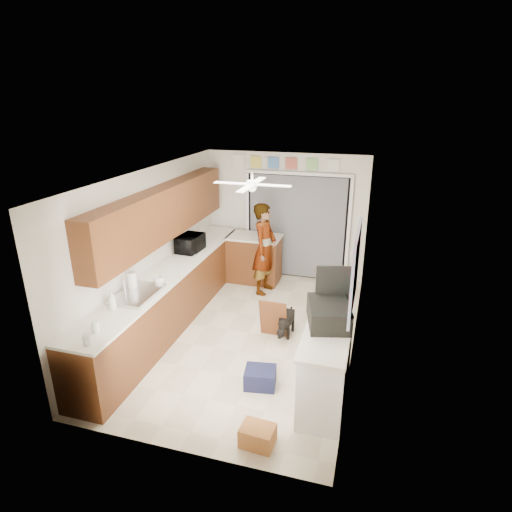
# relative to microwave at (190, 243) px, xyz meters

# --- Properties ---
(floor) EXTENTS (5.00, 5.00, 0.00)m
(floor) POSITION_rel_microwave_xyz_m (1.33, -0.86, -1.08)
(floor) COLOR beige
(floor) RESTS_ON ground
(ceiling) EXTENTS (5.00, 5.00, 0.00)m
(ceiling) POSITION_rel_microwave_xyz_m (1.33, -0.86, 1.42)
(ceiling) COLOR white
(ceiling) RESTS_ON ground
(wall_back) EXTENTS (3.20, 0.00, 3.20)m
(wall_back) POSITION_rel_microwave_xyz_m (1.33, 1.64, 0.17)
(wall_back) COLOR silver
(wall_back) RESTS_ON ground
(wall_front) EXTENTS (3.20, 0.00, 3.20)m
(wall_front) POSITION_rel_microwave_xyz_m (1.33, -3.36, 0.17)
(wall_front) COLOR silver
(wall_front) RESTS_ON ground
(wall_left) EXTENTS (0.00, 5.00, 5.00)m
(wall_left) POSITION_rel_microwave_xyz_m (-0.27, -0.86, 0.17)
(wall_left) COLOR silver
(wall_left) RESTS_ON ground
(wall_right) EXTENTS (0.00, 5.00, 5.00)m
(wall_right) POSITION_rel_microwave_xyz_m (2.93, -0.86, 0.17)
(wall_right) COLOR silver
(wall_right) RESTS_ON ground
(left_base_cabinets) EXTENTS (0.60, 4.80, 0.90)m
(left_base_cabinets) POSITION_rel_microwave_xyz_m (0.03, -0.86, -0.63)
(left_base_cabinets) COLOR #5E2E16
(left_base_cabinets) RESTS_ON floor
(left_countertop) EXTENTS (0.62, 4.80, 0.04)m
(left_countertop) POSITION_rel_microwave_xyz_m (0.04, -0.86, -0.16)
(left_countertop) COLOR white
(left_countertop) RESTS_ON left_base_cabinets
(upper_cabinets) EXTENTS (0.32, 4.00, 0.80)m
(upper_cabinets) POSITION_rel_microwave_xyz_m (-0.11, -0.66, 0.72)
(upper_cabinets) COLOR #5E2E16
(upper_cabinets) RESTS_ON wall_left
(sink_basin) EXTENTS (0.50, 0.76, 0.06)m
(sink_basin) POSITION_rel_microwave_xyz_m (0.04, -1.86, -0.13)
(sink_basin) COLOR silver
(sink_basin) RESTS_ON left_countertop
(faucet) EXTENTS (0.03, 0.03, 0.22)m
(faucet) POSITION_rel_microwave_xyz_m (-0.15, -1.86, -0.03)
(faucet) COLOR silver
(faucet) RESTS_ON left_countertop
(peninsula_base) EXTENTS (1.00, 0.60, 0.90)m
(peninsula_base) POSITION_rel_microwave_xyz_m (0.83, 1.14, -0.63)
(peninsula_base) COLOR #5E2E16
(peninsula_base) RESTS_ON floor
(peninsula_top) EXTENTS (1.04, 0.64, 0.04)m
(peninsula_top) POSITION_rel_microwave_xyz_m (0.83, 1.14, -0.16)
(peninsula_top) COLOR white
(peninsula_top) RESTS_ON peninsula_base
(back_opening_recess) EXTENTS (2.00, 0.06, 2.10)m
(back_opening_recess) POSITION_rel_microwave_xyz_m (1.58, 1.61, -0.03)
(back_opening_recess) COLOR black
(back_opening_recess) RESTS_ON wall_back
(curtain_panel) EXTENTS (1.90, 0.03, 2.05)m
(curtain_panel) POSITION_rel_microwave_xyz_m (1.58, 1.57, -0.03)
(curtain_panel) COLOR slate
(curtain_panel) RESTS_ON wall_back
(door_trim_left) EXTENTS (0.06, 0.04, 2.10)m
(door_trim_left) POSITION_rel_microwave_xyz_m (0.56, 1.58, -0.03)
(door_trim_left) COLOR white
(door_trim_left) RESTS_ON wall_back
(door_trim_right) EXTENTS (0.06, 0.04, 2.10)m
(door_trim_right) POSITION_rel_microwave_xyz_m (2.60, 1.58, -0.03)
(door_trim_right) COLOR white
(door_trim_right) RESTS_ON wall_back
(door_trim_head) EXTENTS (2.10, 0.04, 0.06)m
(door_trim_head) POSITION_rel_microwave_xyz_m (1.58, 1.58, 1.04)
(door_trim_head) COLOR white
(door_trim_head) RESTS_ON wall_back
(header_frame_0) EXTENTS (0.22, 0.02, 0.22)m
(header_frame_0) POSITION_rel_microwave_xyz_m (0.73, 1.61, 1.22)
(header_frame_0) COLOR gold
(header_frame_0) RESTS_ON wall_back
(header_frame_1) EXTENTS (0.22, 0.02, 0.22)m
(header_frame_1) POSITION_rel_microwave_xyz_m (1.08, 1.61, 1.22)
(header_frame_1) COLOR #477ABF
(header_frame_1) RESTS_ON wall_back
(header_frame_2) EXTENTS (0.22, 0.02, 0.22)m
(header_frame_2) POSITION_rel_microwave_xyz_m (1.43, 1.61, 1.22)
(header_frame_2) COLOR #BA5345
(header_frame_2) RESTS_ON wall_back
(header_frame_3) EXTENTS (0.22, 0.02, 0.22)m
(header_frame_3) POSITION_rel_microwave_xyz_m (1.83, 1.61, 1.22)
(header_frame_3) COLOR #7FC16E
(header_frame_3) RESTS_ON wall_back
(header_frame_4) EXTENTS (0.22, 0.02, 0.22)m
(header_frame_4) POSITION_rel_microwave_xyz_m (2.23, 1.61, 1.22)
(header_frame_4) COLOR silver
(header_frame_4) RESTS_ON wall_back
(route66_sign) EXTENTS (0.22, 0.02, 0.26)m
(route66_sign) POSITION_rel_microwave_xyz_m (0.38, 1.61, 1.22)
(route66_sign) COLOR silver
(route66_sign) RESTS_ON wall_back
(right_counter_base) EXTENTS (0.50, 1.40, 0.90)m
(right_counter_base) POSITION_rel_microwave_xyz_m (2.68, -2.06, -0.63)
(right_counter_base) COLOR white
(right_counter_base) RESTS_ON floor
(right_counter_top) EXTENTS (0.54, 1.44, 0.04)m
(right_counter_top) POSITION_rel_microwave_xyz_m (2.67, -2.06, -0.16)
(right_counter_top) COLOR white
(right_counter_top) RESTS_ON right_counter_base
(abstract_painting) EXTENTS (0.03, 1.15, 0.95)m
(abstract_painting) POSITION_rel_microwave_xyz_m (2.91, -1.86, 0.57)
(abstract_painting) COLOR #F75B95
(abstract_painting) RESTS_ON wall_right
(ceiling_fan) EXTENTS (1.14, 1.14, 0.24)m
(ceiling_fan) POSITION_rel_microwave_xyz_m (1.33, -0.66, 1.24)
(ceiling_fan) COLOR white
(ceiling_fan) RESTS_ON ceiling
(microwave) EXTENTS (0.39, 0.55, 0.29)m
(microwave) POSITION_rel_microwave_xyz_m (0.00, 0.00, 0.00)
(microwave) COLOR black
(microwave) RESTS_ON left_countertop
(soap_bottle) EXTENTS (0.13, 0.13, 0.26)m
(soap_bottle) POSITION_rel_microwave_xyz_m (-0.05, -2.29, -0.02)
(soap_bottle) COLOR silver
(soap_bottle) RESTS_ON left_countertop
(cup) EXTENTS (0.15, 0.15, 0.11)m
(cup) POSITION_rel_microwave_xyz_m (0.15, -1.42, -0.09)
(cup) COLOR white
(cup) RESTS_ON left_countertop
(jar_a) EXTENTS (0.09, 0.09, 0.13)m
(jar_a) POSITION_rel_microwave_xyz_m (0.17, -3.11, -0.08)
(jar_a) COLOR silver
(jar_a) RESTS_ON left_countertop
(jar_b) EXTENTS (0.10, 0.10, 0.14)m
(jar_b) POSITION_rel_microwave_xyz_m (0.09, -2.84, -0.08)
(jar_b) COLOR silver
(jar_b) RESTS_ON left_countertop
(paper_towel_roll) EXTENTS (0.14, 0.14, 0.27)m
(paper_towel_roll) POSITION_rel_microwave_xyz_m (-0.11, -1.71, -0.01)
(paper_towel_roll) COLOR white
(paper_towel_roll) RESTS_ON left_countertop
(suitcase) EXTENTS (0.61, 0.72, 0.27)m
(suitcase) POSITION_rel_microwave_xyz_m (2.65, -1.91, -0.01)
(suitcase) COLOR black
(suitcase) RESTS_ON right_counter_top
(suitcase_rim) EXTENTS (0.57, 0.67, 0.02)m
(suitcase_rim) POSITION_rel_microwave_xyz_m (2.65, -1.91, -0.12)
(suitcase_rim) COLOR yellow
(suitcase_rim) RESTS_ON suitcase
(suitcase_lid) EXTENTS (0.41, 0.13, 0.50)m
(suitcase_lid) POSITION_rel_microwave_xyz_m (2.65, -1.62, 0.24)
(suitcase_lid) COLOR black
(suitcase_lid) RESTS_ON suitcase
(cardboard_box) EXTENTS (0.38, 0.29, 0.22)m
(cardboard_box) POSITION_rel_microwave_xyz_m (2.10, -3.04, -0.97)
(cardboard_box) COLOR #C4753D
(cardboard_box) RESTS_ON floor
(navy_crate) EXTENTS (0.44, 0.38, 0.24)m
(navy_crate) POSITION_rel_microwave_xyz_m (1.86, -2.07, -0.96)
(navy_crate) COLOR #161837
(navy_crate) RESTS_ON floor
(cabinet_door_panel) EXTENTS (0.42, 0.17, 0.62)m
(cabinet_door_panel) POSITION_rel_microwave_xyz_m (1.73, -0.87, -0.77)
(cabinet_door_panel) COLOR #5E2E16
(cabinet_door_panel) RESTS_ON floor
(man) EXTENTS (0.48, 0.67, 1.72)m
(man) POSITION_rel_microwave_xyz_m (1.16, 0.69, -0.23)
(man) COLOR white
(man) RESTS_ON floor
(dog) EXTENTS (0.26, 0.53, 0.40)m
(dog) POSITION_rel_microwave_xyz_m (1.91, -0.74, -0.88)
(dog) COLOR black
(dog) RESTS_ON floor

